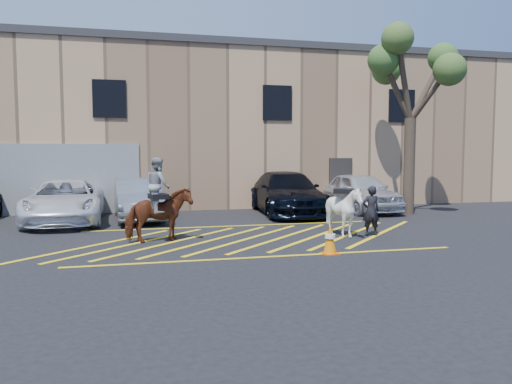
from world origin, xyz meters
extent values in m
plane|color=black|center=(0.00, 0.00, 0.00)|extent=(90.00, 90.00, 0.00)
imported|color=white|center=(-5.48, 4.43, 0.75)|extent=(2.63, 5.47, 1.51)
imported|color=gray|center=(-2.96, 4.67, 0.76)|extent=(1.90, 4.70, 1.52)
imported|color=black|center=(2.85, 5.04, 0.83)|extent=(2.72, 5.89, 1.67)
imported|color=silver|center=(6.09, 5.13, 0.81)|extent=(1.99, 4.78, 1.62)
imported|color=black|center=(3.66, -0.63, 0.74)|extent=(0.55, 0.38, 1.48)
cube|color=tan|center=(0.00, 12.00, 3.50)|extent=(32.00, 10.00, 7.00)
cube|color=#2D2D30|center=(0.00, 12.00, 7.15)|extent=(32.20, 10.20, 0.30)
cube|color=black|center=(-4.00, 6.96, 4.60)|extent=(1.30, 0.08, 1.50)
cube|color=black|center=(3.00, 6.96, 4.60)|extent=(1.30, 0.08, 1.50)
cube|color=black|center=(9.00, 6.96, 4.60)|extent=(1.30, 0.08, 1.50)
cube|color=#38332D|center=(6.00, 6.96, 1.10)|extent=(1.10, 0.08, 2.20)
cube|color=yellow|center=(-4.20, -0.30, 0.01)|extent=(4.20, 4.20, 0.01)
cube|color=yellow|center=(-3.15, -0.30, 0.01)|extent=(4.20, 4.20, 0.01)
cube|color=yellow|center=(-2.10, -0.30, 0.01)|extent=(4.20, 4.20, 0.01)
cube|color=yellow|center=(-1.05, -0.30, 0.01)|extent=(4.20, 4.20, 0.01)
cube|color=yellow|center=(0.00, -0.30, 0.01)|extent=(4.20, 4.20, 0.01)
cube|color=yellow|center=(1.05, -0.30, 0.01)|extent=(4.20, 4.20, 0.01)
cube|color=yellow|center=(2.10, -0.30, 0.01)|extent=(4.20, 4.20, 0.01)
cube|color=yellow|center=(3.15, -0.30, 0.01)|extent=(4.20, 4.20, 0.01)
cube|color=yellow|center=(4.20, -0.30, 0.01)|extent=(4.20, 4.20, 0.01)
cube|color=yellow|center=(0.00, 2.20, 0.01)|extent=(9.50, 0.12, 0.01)
cube|color=yellow|center=(0.00, -2.80, 0.01)|extent=(9.50, 0.12, 0.01)
imported|color=maroon|center=(-2.49, -0.18, 0.75)|extent=(1.91, 1.18, 1.50)
imported|color=gray|center=(-2.49, -0.18, 1.58)|extent=(0.73, 0.85, 1.52)
cube|color=black|center=(-2.49, -0.18, 1.27)|extent=(0.57, 0.65, 0.14)
imported|color=silver|center=(2.81, -0.61, 0.76)|extent=(1.75, 1.81, 1.51)
cube|color=black|center=(2.81, -0.61, 1.35)|extent=(0.72, 0.68, 0.14)
cube|color=#F25909|center=(1.47, -2.84, 0.01)|extent=(0.46, 0.46, 0.03)
cone|color=orange|center=(1.47, -2.84, 0.38)|extent=(0.32, 0.32, 0.70)
cylinder|color=white|center=(1.47, -2.84, 0.44)|extent=(0.25, 0.25, 0.10)
cylinder|color=#45352A|center=(7.49, 3.68, 1.90)|extent=(0.44, 0.44, 3.80)
cylinder|color=#4D3C2F|center=(8.27, 3.81, 4.97)|extent=(1.76, 0.51, 2.68)
cylinder|color=#4C3E2E|center=(7.41, 4.53, 4.80)|extent=(0.33, 1.88, 2.34)
cylinder|color=#463A2A|center=(6.88, 3.68, 4.85)|extent=(1.40, 0.20, 2.39)
cylinder|color=#45342A|center=(7.83, 2.95, 4.59)|extent=(0.78, 1.62, 1.96)
cylinder|color=#4A3F2D|center=(7.01, 3.40, 5.20)|extent=(1.16, 0.77, 3.11)
sphere|color=#476B2E|center=(9.05, 3.95, 6.24)|extent=(1.20, 1.20, 1.20)
sphere|color=#42632A|center=(7.34, 5.39, 5.91)|extent=(1.20, 1.20, 1.20)
sphere|color=#3A622A|center=(6.27, 3.68, 6.00)|extent=(1.20, 1.20, 1.20)
sphere|color=#506A2D|center=(8.17, 2.22, 5.48)|extent=(1.20, 1.20, 1.20)
sphere|color=#4D672C|center=(6.54, 3.13, 6.71)|extent=(1.20, 1.20, 1.20)
camera|label=1|loc=(-3.16, -14.02, 2.49)|focal=35.00mm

